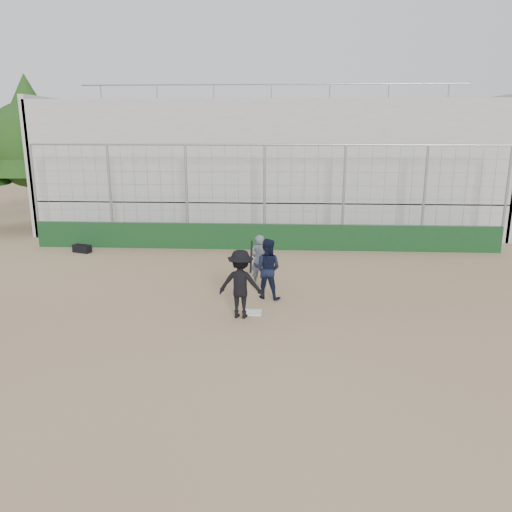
# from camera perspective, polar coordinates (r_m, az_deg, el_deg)

# --- Properties ---
(ground) EXTENTS (90.00, 90.00, 0.00)m
(ground) POSITION_cam_1_polar(r_m,az_deg,el_deg) (12.86, -0.36, -6.52)
(ground) COLOR #7F6344
(ground) RESTS_ON ground
(home_plate) EXTENTS (0.44, 0.44, 0.02)m
(home_plate) POSITION_cam_1_polar(r_m,az_deg,el_deg) (12.85, -0.36, -6.47)
(home_plate) COLOR white
(home_plate) RESTS_ON ground
(backstop) EXTENTS (18.10, 0.25, 4.04)m
(backstop) POSITION_cam_1_polar(r_m,az_deg,el_deg) (19.35, 0.96, 3.55)
(backstop) COLOR #103315
(backstop) RESTS_ON ground
(bleachers) EXTENTS (20.25, 6.70, 6.98)m
(bleachers) POSITION_cam_1_polar(r_m,az_deg,el_deg) (24.01, 1.48, 10.38)
(bleachers) COLOR #9F9F9F
(bleachers) RESTS_ON ground
(tree_left) EXTENTS (4.48, 4.48, 7.00)m
(tree_left) POSITION_cam_1_polar(r_m,az_deg,el_deg) (25.83, -24.44, 12.68)
(tree_left) COLOR #372514
(tree_left) RESTS_ON ground
(batter_at_plate) EXTENTS (1.19, 0.83, 1.88)m
(batter_at_plate) POSITION_cam_1_polar(r_m,az_deg,el_deg) (12.33, -1.75, -3.20)
(batter_at_plate) COLOR black
(batter_at_plate) RESTS_ON ground
(catcher_crouched) EXTENTS (0.99, 0.88, 1.15)m
(catcher_crouched) POSITION_cam_1_polar(r_m,az_deg,el_deg) (13.76, 1.26, -2.60)
(catcher_crouched) COLOR black
(catcher_crouched) RESTS_ON ground
(umpire) EXTENTS (0.66, 0.55, 1.39)m
(umpire) POSITION_cam_1_polar(r_m,az_deg,el_deg) (14.91, 0.34, -0.76)
(umpire) COLOR #555D6B
(umpire) RESTS_ON ground
(equipment_bag) EXTENTS (0.75, 0.50, 0.34)m
(equipment_bag) POSITION_cam_1_polar(r_m,az_deg,el_deg) (20.11, -19.27, 0.81)
(equipment_bag) COLOR black
(equipment_bag) RESTS_ON ground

